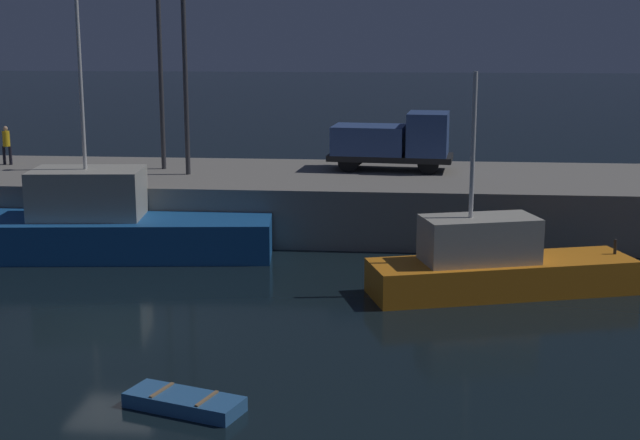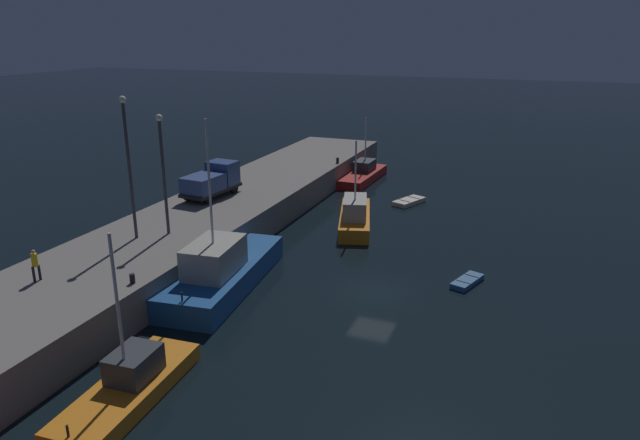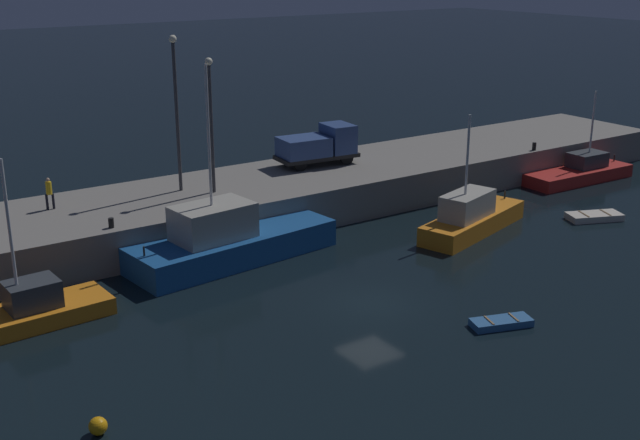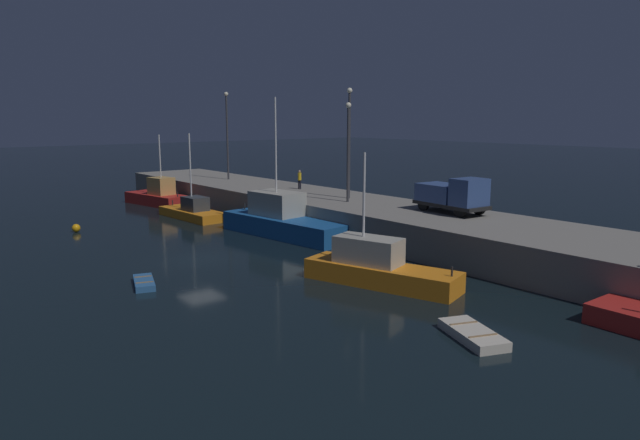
{
  "view_description": "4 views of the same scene",
  "coord_description": "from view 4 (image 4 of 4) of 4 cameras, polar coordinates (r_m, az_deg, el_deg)",
  "views": [
    {
      "loc": [
        8.03,
        -23.59,
        8.3
      ],
      "look_at": [
        5.16,
        7.2,
        1.78
      ],
      "focal_mm": 50.7,
      "sensor_mm": 36.0,
      "label": 1
    },
    {
      "loc": [
        -30.78,
        -8.67,
        15.02
      ],
      "look_at": [
        4.27,
        5.07,
        2.61
      ],
      "focal_mm": 32.83,
      "sensor_mm": 36.0,
      "label": 2
    },
    {
      "loc": [
        -21.23,
        -27.04,
        15.37
      ],
      "look_at": [
        1.13,
        5.83,
        2.3
      ],
      "focal_mm": 45.29,
      "sensor_mm": 36.0,
      "label": 3
    },
    {
      "loc": [
        31.93,
        -16.54,
        8.88
      ],
      "look_at": [
        4.58,
        6.06,
        2.48
      ],
      "focal_mm": 32.01,
      "sensor_mm": 36.0,
      "label": 4
    }
  ],
  "objects": [
    {
      "name": "ground_plane",
      "position": [
        37.04,
        -11.85,
        -3.87
      ],
      "size": [
        320.0,
        320.0,
        0.0
      ],
      "primitive_type": "plane",
      "color": "black"
    },
    {
      "name": "pier_quay",
      "position": [
        45.0,
        4.29,
        0.31
      ],
      "size": [
        70.16,
        8.56,
        2.32
      ],
      "color": "gray",
      "rests_on": "ground"
    },
    {
      "name": "fishing_boat_blue",
      "position": [
        43.57,
        -3.53,
        -0.06
      ],
      "size": [
        11.62,
        4.86,
        10.38
      ],
      "color": "#195193",
      "rests_on": "ground"
    },
    {
      "name": "fishing_boat_white",
      "position": [
        30.88,
        5.76,
        -4.74
      ],
      "size": [
        8.83,
        4.66,
        7.07
      ],
      "color": "orange",
      "rests_on": "ground"
    },
    {
      "name": "fishing_boat_orange",
      "position": [
        51.99,
        -12.59,
        0.85
      ],
      "size": [
        7.8,
        2.97,
        7.52
      ],
      "color": "orange",
      "rests_on": "ground"
    },
    {
      "name": "fishing_trawler_green",
      "position": [
        60.88,
        -15.91,
        2.33
      ],
      "size": [
        8.23,
        3.91,
        7.18
      ],
      "color": "red",
      "rests_on": "ground"
    },
    {
      "name": "dinghy_orange_near",
      "position": [
        24.41,
        15.04,
        -10.98
      ],
      "size": [
        3.57,
        2.57,
        0.44
      ],
      "color": "beige",
      "rests_on": "ground"
    },
    {
      "name": "rowboat_white_mid",
      "position": [
        32.09,
        -17.19,
        -6.01
      ],
      "size": [
        2.85,
        1.8,
        0.37
      ],
      "color": "#2D6099",
      "rests_on": "ground"
    },
    {
      "name": "mooring_buoy_near",
      "position": [
        48.69,
        -23.2,
        -0.74
      ],
      "size": [
        0.64,
        0.64,
        0.64
      ],
      "primitive_type": "sphere",
      "color": "orange",
      "rests_on": "ground"
    },
    {
      "name": "lamp_post_west",
      "position": [
        61.98,
        -9.27,
        8.91
      ],
      "size": [
        0.44,
        0.44,
        9.2
      ],
      "color": "#38383D",
      "rests_on": "pier_quay"
    },
    {
      "name": "lamp_post_east",
      "position": [
        46.67,
        2.95,
        8.45
      ],
      "size": [
        0.44,
        0.44,
        8.89
      ],
      "color": "#38383D",
      "rests_on": "pier_quay"
    },
    {
      "name": "lamp_post_central",
      "position": [
        44.68,
        2.83,
        7.58
      ],
      "size": [
        0.44,
        0.44,
        7.71
      ],
      "color": "#38383D",
      "rests_on": "pier_quay"
    },
    {
      "name": "utility_truck",
      "position": [
        40.56,
        13.15,
        2.45
      ],
      "size": [
        5.51,
        2.73,
        2.54
      ],
      "color": "black",
      "rests_on": "pier_quay"
    },
    {
      "name": "dockworker",
      "position": [
        52.99,
        -2.05,
        4.18
      ],
      "size": [
        0.46,
        0.37,
        1.75
      ],
      "color": "black",
      "rests_on": "pier_quay"
    },
    {
      "name": "bollard_west",
      "position": [
        48.97,
        -5.44,
        2.77
      ],
      "size": [
        0.28,
        0.28,
        0.51
      ],
      "primitive_type": "cylinder",
      "color": "black",
      "rests_on": "pier_quay"
    }
  ]
}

